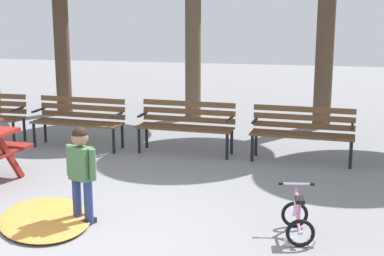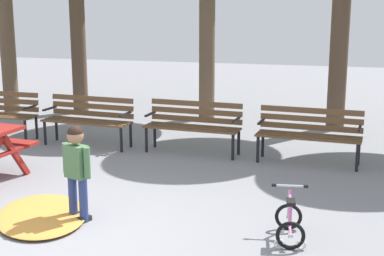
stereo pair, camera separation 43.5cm
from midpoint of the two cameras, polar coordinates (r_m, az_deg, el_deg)
name	(u,v)px [view 1 (the left image)]	position (r m, az deg, el deg)	size (l,w,h in m)	color
ground	(73,240)	(6.22, -14.05, -10.98)	(36.00, 36.00, 0.00)	gray
park_bench_left	(79,118)	(9.92, -12.62, 1.00)	(1.63, 0.58, 0.85)	brown
park_bench_right	(186,123)	(9.31, -1.91, 0.55)	(1.63, 0.56, 0.85)	brown
park_bench_far_right	(303,129)	(8.93, 9.82, -0.14)	(1.63, 0.56, 0.85)	brown
child_standing	(81,167)	(6.43, -13.12, -3.87)	(0.40, 0.25, 1.12)	navy
kids_bicycle	(298,219)	(6.10, 8.67, -9.17)	(0.43, 0.60, 0.54)	black
leaf_pile	(45,218)	(6.78, -16.53, -8.81)	(1.47, 1.03, 0.07)	#C68438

